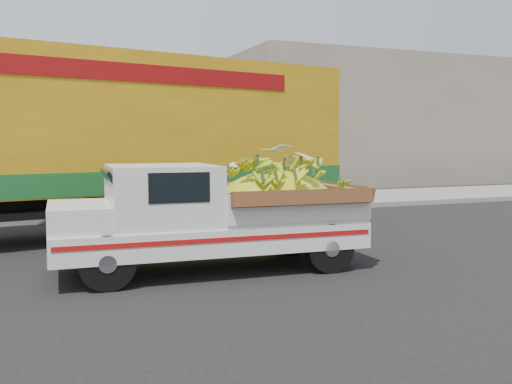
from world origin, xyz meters
name	(u,v)px	position (x,y,z in m)	size (l,w,h in m)	color
ground	(168,271)	(0.00, 0.00, 0.00)	(100.00, 100.00, 0.00)	black
curb	(112,217)	(0.00, 6.25, 0.07)	(60.00, 0.25, 0.15)	gray
sidewalk	(102,209)	(0.00, 8.35, 0.07)	(60.00, 4.00, 0.14)	gray
building_right	(376,122)	(14.00, 15.25, 3.00)	(14.00, 6.00, 6.00)	gray
pickup_truck	(232,213)	(0.98, -0.22, 0.89)	(4.81, 1.96, 1.66)	black
semi_trailer	(87,136)	(-0.80, 3.81, 2.12)	(12.08, 4.75, 3.80)	black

